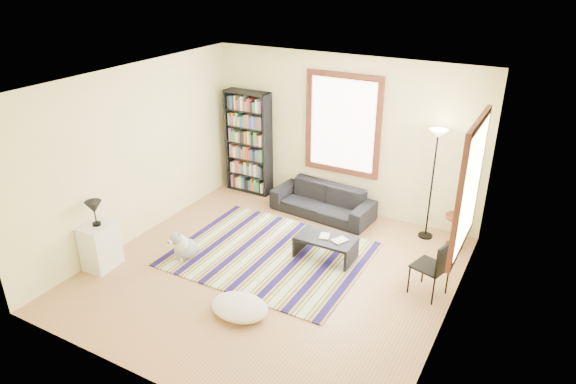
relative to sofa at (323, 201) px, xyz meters
The scene contains 21 objects.
floor 2.08m from the sofa, 85.92° to the right, with size 5.00×5.00×0.10m, color #B17F51.
ceiling 3.30m from the sofa, 85.92° to the right, with size 5.00×5.00×0.10m, color white.
wall_back 1.25m from the sofa, 73.68° to the left, with size 5.00×0.10×2.80m, color #FFF2AB.
wall_front 4.74m from the sofa, 88.18° to the right, with size 5.00×0.10×2.80m, color #FFF2AB.
wall_left 3.36m from the sofa, 139.54° to the right, with size 0.10×5.00×2.80m, color #FFF2AB.
wall_right 3.57m from the sofa, 37.24° to the right, with size 0.10×5.00×2.80m, color #FFF2AB.
window_back 1.40m from the sofa, 70.78° to the left, with size 1.20×0.06×1.60m, color white.
window_right 3.19m from the sofa, 25.54° to the right, with size 0.06×1.20×1.60m, color white.
rug 1.68m from the sofa, 94.36° to the right, with size 2.90×2.32×0.02m, color #140D43.
sofa is the anchor object (origin of this frame).
bookshelf 1.89m from the sofa, behind, with size 0.90×0.30×2.00m, color black.
coffee_table 1.48m from the sofa, 62.79° to the right, with size 0.90×0.50×0.36m, color black.
book_a 1.44m from the sofa, 66.34° to the right, with size 0.20×0.15×0.02m, color beige.
book_b 1.52m from the sofa, 56.86° to the right, with size 0.17×0.23×0.02m, color beige.
floor_cushion 3.11m from the sofa, 84.88° to the right, with size 0.80×0.60×0.20m, color beige.
floor_lamp 1.97m from the sofa, ahead, with size 0.30×0.30×1.86m, color black, non-canonical shape.
side_table 2.35m from the sofa, ahead, with size 0.40×0.40×0.54m, color #4F2613.
folding_chair 2.73m from the sofa, 32.57° to the right, with size 0.42×0.40×0.86m, color black.
white_cabinet 3.81m from the sofa, 124.44° to the right, with size 0.38×0.50×0.70m, color white.
table_lamp 3.86m from the sofa, 124.44° to the right, with size 0.24×0.24×0.38m, color black, non-canonical shape.
dog 2.64m from the sofa, 117.32° to the right, with size 0.36×0.50×0.50m, color #A9A9A9, non-canonical shape.
Camera 1 is at (3.31, -5.50, 4.24)m, focal length 32.00 mm.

